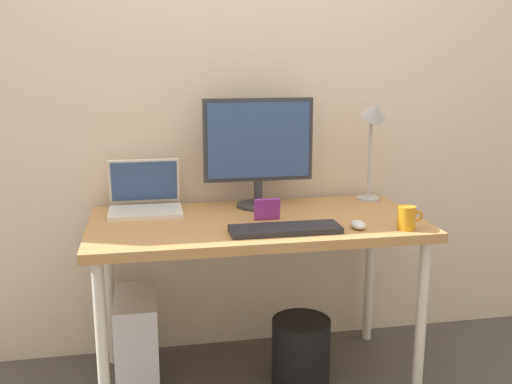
# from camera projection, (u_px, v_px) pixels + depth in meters

# --- Properties ---
(ground_plane) EXTENTS (6.00, 6.00, 0.00)m
(ground_plane) POSITION_uv_depth(u_px,v_px,m) (256.00, 379.00, 2.66)
(ground_plane) COLOR #4C4742
(back_wall) EXTENTS (4.40, 0.04, 2.60)m
(back_wall) POSITION_uv_depth(u_px,v_px,m) (240.00, 86.00, 2.77)
(back_wall) COLOR beige
(back_wall) RESTS_ON ground_plane
(desk) EXTENTS (1.41, 0.70, 0.75)m
(desk) POSITION_uv_depth(u_px,v_px,m) (256.00, 234.00, 2.51)
(desk) COLOR #B7844C
(desk) RESTS_ON ground_plane
(monitor) EXTENTS (0.50, 0.20, 0.50)m
(monitor) POSITION_uv_depth(u_px,v_px,m) (258.00, 147.00, 2.65)
(monitor) COLOR #333338
(monitor) RESTS_ON desk
(laptop) EXTENTS (0.32, 0.27, 0.23)m
(laptop) POSITION_uv_depth(u_px,v_px,m) (145.00, 199.00, 2.62)
(laptop) COLOR silver
(laptop) RESTS_ON desk
(desk_lamp) EXTENTS (0.11, 0.16, 0.50)m
(desk_lamp) POSITION_uv_depth(u_px,v_px,m) (374.00, 127.00, 2.74)
(desk_lamp) COLOR #B2B2B7
(desk_lamp) RESTS_ON desk
(keyboard) EXTENTS (0.44, 0.14, 0.02)m
(keyboard) POSITION_uv_depth(u_px,v_px,m) (285.00, 229.00, 2.31)
(keyboard) COLOR #232328
(keyboard) RESTS_ON desk
(mouse) EXTENTS (0.06, 0.09, 0.03)m
(mouse) POSITION_uv_depth(u_px,v_px,m) (358.00, 225.00, 2.35)
(mouse) COLOR silver
(mouse) RESTS_ON desk
(coffee_mug) EXTENTS (0.11, 0.07, 0.10)m
(coffee_mug) POSITION_uv_depth(u_px,v_px,m) (407.00, 218.00, 2.34)
(coffee_mug) COLOR orange
(coffee_mug) RESTS_ON desk
(photo_frame) EXTENTS (0.11, 0.03, 0.09)m
(photo_frame) POSITION_uv_depth(u_px,v_px,m) (267.00, 209.00, 2.48)
(photo_frame) COLOR purple
(photo_frame) RESTS_ON desk
(computer_tower) EXTENTS (0.18, 0.36, 0.42)m
(computer_tower) POSITION_uv_depth(u_px,v_px,m) (137.00, 341.00, 2.57)
(computer_tower) COLOR silver
(computer_tower) RESTS_ON ground_plane
(wastebasket) EXTENTS (0.26, 0.26, 0.30)m
(wastebasket) POSITION_uv_depth(u_px,v_px,m) (301.00, 351.00, 2.61)
(wastebasket) COLOR black
(wastebasket) RESTS_ON ground_plane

